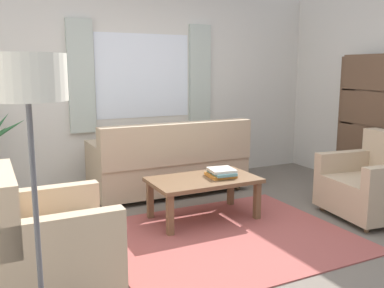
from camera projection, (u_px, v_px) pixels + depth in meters
name	position (u px, v px, depth m)	size (l,w,h in m)	color
ground_plane	(227.00, 237.00, 3.90)	(6.24, 6.24, 0.00)	#6B6056
wall_back	(142.00, 87.00, 5.66)	(5.32, 0.12, 2.60)	silver
window_with_curtains	(144.00, 76.00, 5.56)	(1.98, 0.07, 1.40)	white
area_rug	(227.00, 237.00, 3.90)	(2.21, 1.85, 0.01)	#9E4C47
couch	(170.00, 165.00, 5.22)	(1.90, 0.82, 0.92)	tan
armchair_left	(46.00, 240.00, 2.96)	(0.82, 0.84, 0.88)	tan
armchair_right	(375.00, 184.00, 4.41)	(0.91, 0.93, 0.88)	tan
coffee_table	(204.00, 184.00, 4.31)	(1.10, 0.64, 0.44)	brown
book_stack_on_table	(221.00, 173.00, 4.35)	(0.29, 0.32, 0.09)	orange
bookshelf	(375.00, 131.00, 5.14)	(0.30, 0.94, 1.72)	brown
standing_lamp	(28.00, 98.00, 2.14)	(0.40, 0.40, 1.62)	#4C4C51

